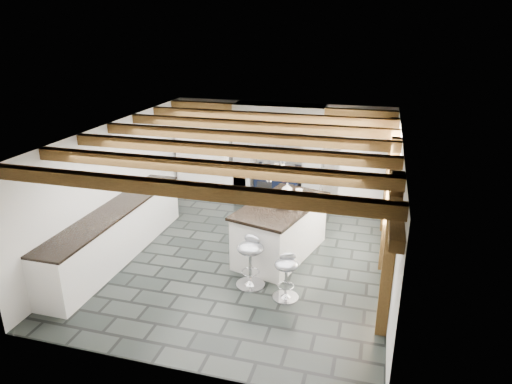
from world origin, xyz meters
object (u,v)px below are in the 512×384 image
(kitchen_island, at_px, (281,229))
(bar_stool_near, at_px, (286,271))
(range_cooker, at_px, (278,184))
(bar_stool_far, at_px, (251,256))

(kitchen_island, relative_size, bar_stool_near, 2.94)
(range_cooker, height_order, bar_stool_far, range_cooker)
(kitchen_island, height_order, bar_stool_far, kitchen_island)
(range_cooker, relative_size, bar_stool_near, 1.34)
(range_cooker, xyz_separation_m, bar_stool_far, (0.38, -3.61, 0.07))
(range_cooker, relative_size, kitchen_island, 0.46)
(kitchen_island, xyz_separation_m, bar_stool_far, (-0.23, -1.17, 0.03))
(range_cooker, distance_m, bar_stool_far, 3.63)
(kitchen_island, bearing_deg, range_cooker, 119.18)
(kitchen_island, distance_m, bar_stool_near, 1.42)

